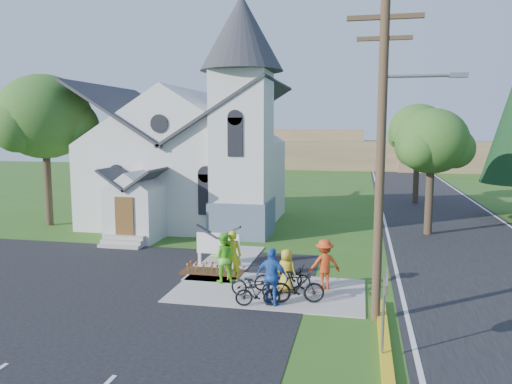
% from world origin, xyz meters
% --- Properties ---
extents(ground, '(120.00, 120.00, 0.00)m').
position_xyz_m(ground, '(0.00, 0.00, 0.00)').
color(ground, '#2F5F1B').
rests_on(ground, ground).
extents(parking_lot, '(20.00, 16.00, 0.02)m').
position_xyz_m(parking_lot, '(-7.00, -2.00, 0.01)').
color(parking_lot, black).
rests_on(parking_lot, ground).
extents(road, '(8.00, 90.00, 0.02)m').
position_xyz_m(road, '(10.00, 15.00, 0.01)').
color(road, black).
rests_on(road, ground).
extents(sidewalk, '(7.00, 4.00, 0.05)m').
position_xyz_m(sidewalk, '(1.50, 0.50, 0.03)').
color(sidewalk, '#A39C93').
rests_on(sidewalk, ground).
extents(church, '(12.35, 12.00, 13.00)m').
position_xyz_m(church, '(-5.48, 12.48, 5.25)').
color(church, silver).
rests_on(church, ground).
extents(church_sign, '(2.20, 0.40, 1.70)m').
position_xyz_m(church_sign, '(-1.20, 3.20, 1.03)').
color(church_sign, '#A39C93').
rests_on(church_sign, ground).
extents(flower_bed, '(2.60, 1.10, 0.07)m').
position_xyz_m(flower_bed, '(-1.20, 2.30, 0.04)').
color(flower_bed, '#3C2010').
rests_on(flower_bed, ground).
extents(utility_pole, '(3.45, 0.28, 10.00)m').
position_xyz_m(utility_pole, '(5.36, -1.50, 5.40)').
color(utility_pole, '#473123').
rests_on(utility_pole, ground).
extents(stop_sign, '(0.11, 0.76, 2.48)m').
position_xyz_m(stop_sign, '(5.43, -4.20, 1.78)').
color(stop_sign, gray).
rests_on(stop_sign, ground).
extents(tree_lot_corner, '(5.60, 5.60, 9.15)m').
position_xyz_m(tree_lot_corner, '(-14.00, 10.00, 6.60)').
color(tree_lot_corner, '#38281E').
rests_on(tree_lot_corner, ground).
extents(tree_road_near, '(4.00, 4.00, 7.05)m').
position_xyz_m(tree_road_near, '(8.50, 12.00, 5.21)').
color(tree_road_near, '#38281E').
rests_on(tree_road_near, ground).
extents(tree_road_mid, '(4.40, 4.40, 7.80)m').
position_xyz_m(tree_road_mid, '(9.00, 24.00, 5.78)').
color(tree_road_mid, '#38281E').
rests_on(tree_road_mid, ground).
extents(distant_hills, '(61.00, 10.00, 5.60)m').
position_xyz_m(distant_hills, '(3.36, 56.33, 2.17)').
color(distant_hills, brown).
rests_on(distant_hills, ground).
extents(cyclist_0, '(0.78, 0.57, 1.98)m').
position_xyz_m(cyclist_0, '(-0.12, 1.44, 1.04)').
color(cyclist_0, '#AFBF16').
rests_on(cyclist_0, sidewalk).
extents(bike_0, '(1.87, 0.94, 0.94)m').
position_xyz_m(bike_0, '(1.17, -0.42, 0.52)').
color(bike_0, black).
rests_on(bike_0, sidewalk).
extents(cyclist_1, '(1.08, 0.93, 1.94)m').
position_xyz_m(cyclist_1, '(-0.39, 1.10, 1.02)').
color(cyclist_1, '#5FD628').
rests_on(cyclist_1, sidewalk).
extents(bike_1, '(1.58, 0.77, 0.92)m').
position_xyz_m(bike_1, '(1.46, -1.20, 0.51)').
color(bike_1, black).
rests_on(bike_1, sidewalk).
extents(cyclist_2, '(1.23, 0.73, 1.97)m').
position_xyz_m(cyclist_2, '(1.91, -1.03, 1.03)').
color(cyclist_2, blue).
rests_on(cyclist_2, sidewalk).
extents(bike_2, '(1.93, 1.32, 0.96)m').
position_xyz_m(bike_2, '(1.85, 0.61, 0.53)').
color(bike_2, black).
rests_on(bike_2, sidewalk).
extents(cyclist_3, '(1.38, 1.10, 1.87)m').
position_xyz_m(cyclist_3, '(3.50, 1.07, 0.99)').
color(cyclist_3, '#C74116').
rests_on(cyclist_3, sidewalk).
extents(bike_3, '(1.93, 0.89, 1.12)m').
position_xyz_m(bike_3, '(2.71, -0.63, 0.61)').
color(bike_3, black).
rests_on(bike_3, sidewalk).
extents(cyclist_4, '(0.91, 0.75, 1.60)m').
position_xyz_m(cyclist_4, '(2.18, 0.42, 0.85)').
color(cyclist_4, gold).
rests_on(cyclist_4, sidewalk).
extents(bike_4, '(1.73, 1.04, 0.86)m').
position_xyz_m(bike_4, '(2.26, 1.04, 0.48)').
color(bike_4, black).
rests_on(bike_4, sidewalk).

